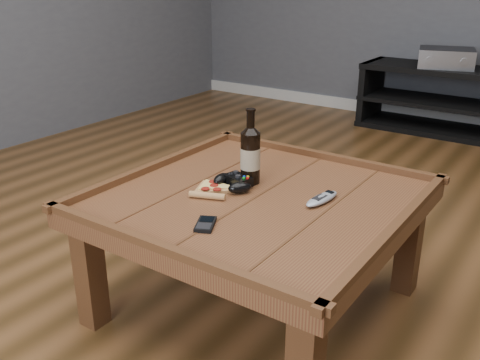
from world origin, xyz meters
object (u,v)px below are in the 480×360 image
Objects in this scene: smartphone at (205,224)px; av_receiver at (446,58)px; game_controller at (234,182)px; coffee_table at (258,211)px; beer_bottle at (250,154)px; remote_control at (322,199)px; media_console at (455,102)px; pizza_slice at (213,189)px.

av_receiver reaches higher than smartphone.
game_controller is 0.37× the size of av_receiver.
coffee_table is 0.21m from beer_bottle.
smartphone is 3.04m from av_receiver.
remote_control is (0.30, -0.01, -0.10)m from beer_bottle.
smartphone is (-0.01, -3.04, 0.21)m from media_console.
media_console is 5.04× the size of beer_bottle.
media_console is at bearing 102.11° from remote_control.
coffee_table is at bearing 62.38° from smartphone.
beer_bottle is 0.40m from smartphone.
media_console is 2.69m from remote_control.
pizza_slice is 0.28m from smartphone.
av_receiver is (0.05, 2.80, 0.11)m from pizza_slice.
coffee_table is 0.30m from smartphone.
media_console is 2.82m from pizza_slice.
smartphone is at bearing -78.43° from pizza_slice.
av_receiver is at bearing 92.28° from coffee_table.
pizza_slice is at bearing -107.06° from av_receiver.
coffee_table is 3.71× the size of beer_bottle.
media_console is 3.05m from smartphone.
remote_control is at bearing 20.22° from coffee_table.
pizza_slice is (-0.16, -2.81, 0.21)m from media_console.
coffee_table is at bearing -103.83° from av_receiver.
remote_control is 2.69m from av_receiver.
coffee_table is 9.14× the size of smartphone.
media_console is 8.13× the size of remote_control.
coffee_table reaches higher than smartphone.
remote_control is at bearing -99.39° from av_receiver.
smartphone is at bearing -104.16° from av_receiver.
beer_bottle is 0.19m from pizza_slice.
remote_control is (0.21, 0.08, 0.07)m from coffee_table.
beer_bottle reaches higher than smartphone.
coffee_table is 2.23× the size of av_receiver.
game_controller reaches higher than coffee_table.
beer_bottle reaches higher than media_console.
remote_control is 0.37× the size of av_receiver.
av_receiver is (-0.11, -0.00, 0.32)m from media_console.
game_controller reaches higher than pizza_slice.
av_receiver is at bearing 105.72° from game_controller.
pizza_slice is 2.32× the size of smartphone.
game_controller is 0.33m from remote_control.
game_controller is 0.08m from pizza_slice.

